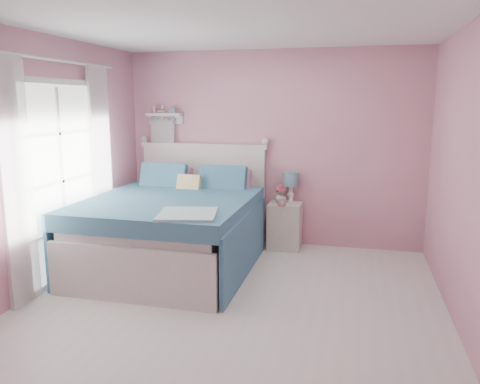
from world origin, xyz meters
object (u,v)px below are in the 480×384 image
at_px(nightstand, 285,226).
at_px(table_lamp, 291,181).
at_px(vase, 281,197).
at_px(bed, 174,229).
at_px(teacup, 282,203).

xyz_separation_m(nightstand, table_lamp, (0.05, 0.12, 0.58)).
distance_m(nightstand, vase, 0.38).
relative_size(bed, table_lamp, 5.90).
height_order(bed, nightstand, bed).
height_order(nightstand, vase, vase).
relative_size(vase, teacup, 1.49).
height_order(bed, vase, bed).
distance_m(nightstand, table_lamp, 0.59).
bearing_deg(table_lamp, teacup, -104.47).
relative_size(nightstand, table_lamp, 1.53).
distance_m(bed, nightstand, 1.52).
bearing_deg(nightstand, table_lamp, 67.27).
relative_size(nightstand, teacup, 6.08).
height_order(nightstand, table_lamp, table_lamp).
xyz_separation_m(bed, teacup, (1.16, 0.77, 0.21)).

